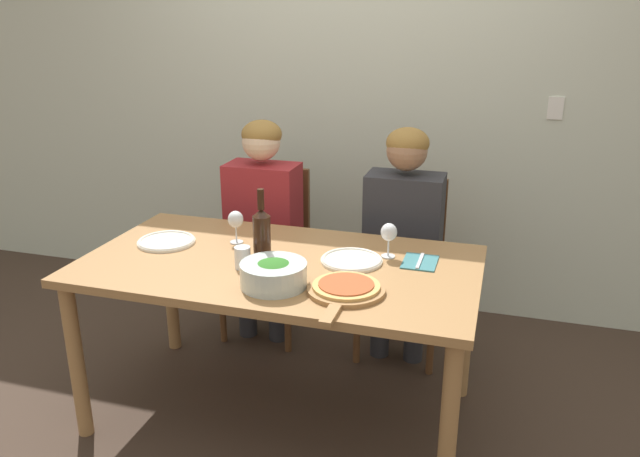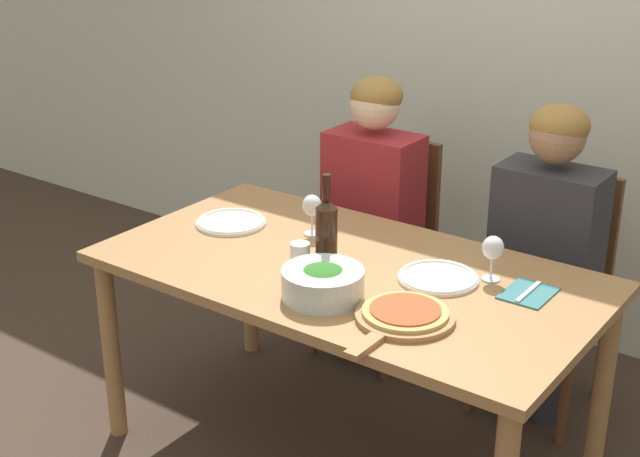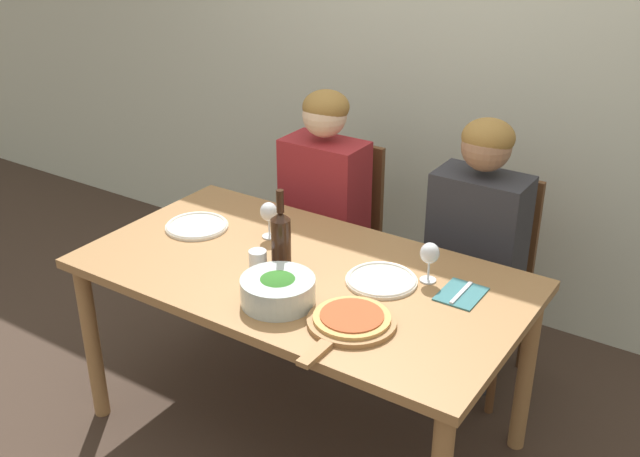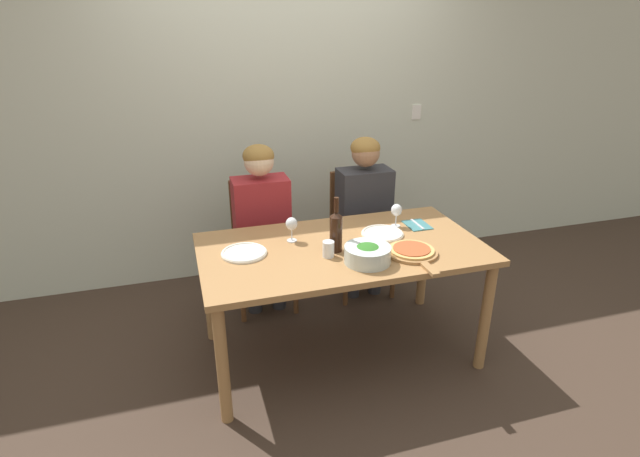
{
  "view_description": "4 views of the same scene",
  "coord_description": "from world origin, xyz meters",
  "px_view_note": "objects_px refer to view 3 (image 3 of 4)",
  "views": [
    {
      "loc": [
        0.87,
        -2.27,
        1.74
      ],
      "look_at": [
        0.14,
        0.12,
        0.87
      ],
      "focal_mm": 35.0,
      "sensor_mm": 36.0,
      "label": 1
    },
    {
      "loc": [
        1.51,
        -2.23,
        1.97
      ],
      "look_at": [
        -0.13,
        0.02,
        0.84
      ],
      "focal_mm": 50.0,
      "sensor_mm": 36.0,
      "label": 2
    },
    {
      "loc": [
        1.39,
        -1.99,
        2.08
      ],
      "look_at": [
        0.06,
        0.03,
        0.92
      ],
      "focal_mm": 42.0,
      "sensor_mm": 36.0,
      "label": 3
    },
    {
      "loc": [
        -0.89,
        -2.5,
        1.98
      ],
      "look_at": [
        -0.14,
        -0.01,
        0.88
      ],
      "focal_mm": 28.0,
      "sensor_mm": 36.0,
      "label": 4
    }
  ],
  "objects_px": {
    "dinner_plate_right": "(381,280)",
    "pizza_on_board": "(350,321)",
    "water_tumbler": "(258,262)",
    "chair_left": "(335,231)",
    "broccoli_bowl": "(278,290)",
    "chair_right": "(481,273)",
    "person_man": "(476,234)",
    "person_woman": "(322,194)",
    "wine_glass_left": "(269,213)",
    "wine_glass_right": "(430,255)",
    "wine_bottle": "(281,240)",
    "dinner_plate_left": "(197,226)",
    "fork_on_napkin": "(461,294)"
  },
  "relations": [
    {
      "from": "person_man",
      "to": "wine_bottle",
      "type": "distance_m",
      "value": 0.87
    },
    {
      "from": "person_woman",
      "to": "chair_left",
      "type": "bearing_deg",
      "value": 90.0
    },
    {
      "from": "chair_right",
      "to": "dinner_plate_left",
      "type": "bearing_deg",
      "value": -143.19
    },
    {
      "from": "dinner_plate_left",
      "to": "water_tumbler",
      "type": "xyz_separation_m",
      "value": [
        0.45,
        -0.17,
        0.04
      ]
    },
    {
      "from": "wine_bottle",
      "to": "water_tumbler",
      "type": "distance_m",
      "value": 0.12
    },
    {
      "from": "wine_glass_left",
      "to": "dinner_plate_right",
      "type": "bearing_deg",
      "value": -7.35
    },
    {
      "from": "wine_glass_right",
      "to": "wine_bottle",
      "type": "bearing_deg",
      "value": -154.24
    },
    {
      "from": "dinner_plate_right",
      "to": "person_woman",
      "type": "bearing_deg",
      "value": 137.26
    },
    {
      "from": "chair_left",
      "to": "dinner_plate_right",
      "type": "relative_size",
      "value": 3.53
    },
    {
      "from": "water_tumbler",
      "to": "fork_on_napkin",
      "type": "bearing_deg",
      "value": 21.23
    },
    {
      "from": "broccoli_bowl",
      "to": "fork_on_napkin",
      "type": "bearing_deg",
      "value": 38.04
    },
    {
      "from": "person_man",
      "to": "chair_right",
      "type": "bearing_deg",
      "value": 90.0
    },
    {
      "from": "chair_right",
      "to": "person_woman",
      "type": "relative_size",
      "value": 0.76
    },
    {
      "from": "person_woman",
      "to": "pizza_on_board",
      "type": "distance_m",
      "value": 1.13
    },
    {
      "from": "water_tumbler",
      "to": "chair_left",
      "type": "bearing_deg",
      "value": 104.46
    },
    {
      "from": "wine_glass_right",
      "to": "water_tumbler",
      "type": "height_order",
      "value": "wine_glass_right"
    },
    {
      "from": "chair_left",
      "to": "broccoli_bowl",
      "type": "relative_size",
      "value": 3.58
    },
    {
      "from": "dinner_plate_right",
      "to": "fork_on_napkin",
      "type": "bearing_deg",
      "value": 15.31
    },
    {
      "from": "broccoli_bowl",
      "to": "water_tumbler",
      "type": "relative_size",
      "value": 2.81
    },
    {
      "from": "dinner_plate_right",
      "to": "pizza_on_board",
      "type": "relative_size",
      "value": 0.6
    },
    {
      "from": "chair_left",
      "to": "dinner_plate_right",
      "type": "distance_m",
      "value": 0.99
    },
    {
      "from": "wine_bottle",
      "to": "person_man",
      "type": "bearing_deg",
      "value": 57.34
    },
    {
      "from": "chair_right",
      "to": "wine_bottle",
      "type": "xyz_separation_m",
      "value": [
        -0.46,
        -0.84,
        0.38
      ]
    },
    {
      "from": "pizza_on_board",
      "to": "dinner_plate_left",
      "type": "bearing_deg",
      "value": 163.13
    },
    {
      "from": "broccoli_bowl",
      "to": "wine_glass_left",
      "type": "xyz_separation_m",
      "value": [
        -0.33,
        0.39,
        0.06
      ]
    },
    {
      "from": "person_man",
      "to": "dinner_plate_right",
      "type": "bearing_deg",
      "value": -101.22
    },
    {
      "from": "broccoli_bowl",
      "to": "person_woman",
      "type": "bearing_deg",
      "value": 114.49
    },
    {
      "from": "person_woman",
      "to": "wine_glass_left",
      "type": "height_order",
      "value": "person_woman"
    },
    {
      "from": "chair_left",
      "to": "person_man",
      "type": "height_order",
      "value": "person_man"
    },
    {
      "from": "wine_glass_left",
      "to": "person_man",
      "type": "bearing_deg",
      "value": 37.72
    },
    {
      "from": "person_woman",
      "to": "wine_glass_right",
      "type": "relative_size",
      "value": 8.03
    },
    {
      "from": "wine_glass_right",
      "to": "wine_glass_left",
      "type": "bearing_deg",
      "value": -177.58
    },
    {
      "from": "dinner_plate_left",
      "to": "wine_glass_right",
      "type": "distance_m",
      "value": 1.01
    },
    {
      "from": "pizza_on_board",
      "to": "chair_left",
      "type": "bearing_deg",
      "value": 124.58
    },
    {
      "from": "chair_right",
      "to": "person_man",
      "type": "xyz_separation_m",
      "value": [
        0.0,
        -0.11,
        0.24
      ]
    },
    {
      "from": "wine_bottle",
      "to": "pizza_on_board",
      "type": "height_order",
      "value": "wine_bottle"
    },
    {
      "from": "pizza_on_board",
      "to": "fork_on_napkin",
      "type": "distance_m",
      "value": 0.44
    },
    {
      "from": "wine_bottle",
      "to": "person_woman",
      "type": "bearing_deg",
      "value": 112.12
    },
    {
      "from": "wine_bottle",
      "to": "chair_right",
      "type": "bearing_deg",
      "value": 60.98
    },
    {
      "from": "dinner_plate_left",
      "to": "wine_glass_left",
      "type": "bearing_deg",
      "value": 17.79
    },
    {
      "from": "person_man",
      "to": "water_tumbler",
      "type": "height_order",
      "value": "person_man"
    },
    {
      "from": "wine_bottle",
      "to": "wine_glass_right",
      "type": "bearing_deg",
      "value": 25.76
    },
    {
      "from": "broccoli_bowl",
      "to": "water_tumbler",
      "type": "xyz_separation_m",
      "value": [
        -0.18,
        0.13,
        -0.0
      ]
    },
    {
      "from": "chair_right",
      "to": "dinner_plate_left",
      "type": "xyz_separation_m",
      "value": [
        -0.98,
        -0.73,
        0.26
      ]
    },
    {
      "from": "chair_left",
      "to": "broccoli_bowl",
      "type": "height_order",
      "value": "chair_left"
    },
    {
      "from": "wine_bottle",
      "to": "dinner_plate_left",
      "type": "xyz_separation_m",
      "value": [
        -0.51,
        0.11,
        -0.12
      ]
    },
    {
      "from": "dinner_plate_right",
      "to": "pizza_on_board",
      "type": "xyz_separation_m",
      "value": [
        0.05,
        -0.3,
        0.01
      ]
    },
    {
      "from": "chair_left",
      "to": "person_man",
      "type": "relative_size",
      "value": 0.76
    },
    {
      "from": "wine_bottle",
      "to": "wine_glass_right",
      "type": "relative_size",
      "value": 2.15
    },
    {
      "from": "pizza_on_board",
      "to": "wine_glass_left",
      "type": "relative_size",
      "value": 2.88
    }
  ]
}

